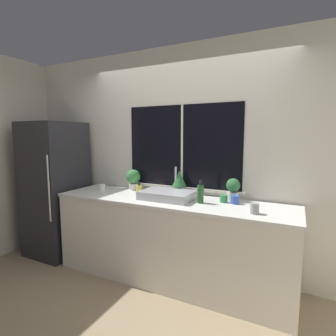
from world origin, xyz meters
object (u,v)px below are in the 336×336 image
Objects in this scene: potted_plant_center at (179,180)px; potted_plant_right at (233,188)px; potted_plant_left at (133,178)px; sink at (167,195)px; mug_blue at (235,200)px; mug_grey at (255,208)px; mug_green at (224,199)px; mug_white at (102,187)px; soap_bottle at (139,190)px; bottle_tall at (200,194)px; refrigerator at (56,189)px.

potted_plant_right is (0.64, 0.00, -0.04)m from potted_plant_center.
potted_plant_left is 1.09× the size of potted_plant_right.
sink reaches higher than potted_plant_center.
potted_plant_right is 2.75× the size of mug_blue.
sink is at bearing -170.36° from mug_blue.
sink is 0.97m from mug_grey.
mug_green is 0.91× the size of mug_white.
potted_plant_right is 2.97× the size of mug_green.
potted_plant_right is at bearing 125.12° from mug_grey.
sink is 0.67m from potted_plant_left.
potted_plant_left is 3.01× the size of mug_blue.
mug_blue is (1.10, 0.12, -0.02)m from soap_bottle.
mug_green is (0.57, -0.12, -0.14)m from potted_plant_center.
sink is 0.62m from mug_green.
potted_plant_left reaches higher than potted_plant_right.
potted_plant_right is 0.38m from bottle_tall.
soap_bottle is at bearing -45.48° from potted_plant_left.
potted_plant_right is at bearing 20.28° from sink.
sink reaches higher than mug_blue.
potted_plant_right reaches higher than bottle_tall.
mug_white is (-1.56, -0.10, 0.00)m from mug_green.
soap_bottle is at bearing 173.33° from mug_grey.
bottle_tall is 0.59m from mug_grey.
mug_blue is (0.69, -0.13, -0.13)m from potted_plant_center.
bottle_tall is at bearing -137.90° from potted_plant_right.
potted_plant_right is at bearing 0.00° from potted_plant_left.
refrigerator is at bearing -178.08° from sink.
potted_plant_center is at bearing 9.97° from refrigerator.
mug_blue is (-0.23, 0.28, -0.01)m from mug_grey.
mug_green is at bearing 12.31° from sink.
potted_plant_center reaches higher than potted_plant_left.
bottle_tall is at bearing -1.68° from mug_white.
potted_plant_left is 3.25× the size of mug_green.
mug_white is at bearing 177.00° from soap_bottle.
potted_plant_left is (-0.62, 0.25, 0.11)m from sink.
refrigerator reaches higher than mug_green.
potted_plant_center is 0.64m from potted_plant_right.
refrigerator is 7.46× the size of potted_plant_right.
refrigerator reaches higher than potted_plant_left.
sink is 0.96m from mug_white.
mug_white is (-1.69, -0.09, -0.00)m from mug_blue.
potted_plant_right reaches higher than mug_green.
soap_bottle is 0.76m from bottle_tall.
bottle_tall is 2.73× the size of mug_blue.
bottle_tall is at bearing -35.86° from potted_plant_center.
mug_grey is at bearing -23.62° from potted_plant_center.
potted_plant_left is at bearing 180.00° from potted_plant_center.
potted_plant_left is 0.65m from potted_plant_center.
potted_plant_right is 1.65m from mug_white.
bottle_tall is at bearing -1.09° from sink.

